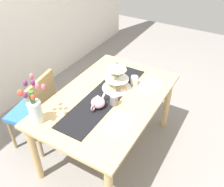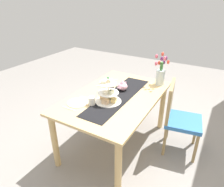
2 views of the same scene
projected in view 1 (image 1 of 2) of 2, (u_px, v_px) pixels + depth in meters
ground_plane at (109, 148)px, 2.85m from camera, size 8.00×8.00×0.00m
dining_table at (108, 105)px, 2.47m from camera, size 1.49×0.95×0.73m
chair_left at (36, 109)px, 2.62m from camera, size 0.48×0.48×0.91m
table_runner at (105, 96)px, 2.42m from camera, size 1.21×0.31×0.00m
tiered_cake_stand at (117, 81)px, 2.48m from camera, size 0.30×0.30×0.30m
teapot at (98, 102)px, 2.25m from camera, size 0.24×0.13×0.14m
tulip_vase at (34, 107)px, 2.05m from camera, size 0.25×0.18×0.42m
dinner_plate_left at (120, 124)px, 2.10m from camera, size 0.23×0.23×0.01m
fork_left at (111, 135)px, 2.00m from camera, size 0.02×0.15×0.01m
knife_left at (127, 115)px, 2.20m from camera, size 0.03×0.17×0.01m
dinner_plate_right at (150, 86)px, 2.55m from camera, size 0.23×0.23×0.01m
fork_right at (144, 93)px, 2.45m from camera, size 0.03×0.15×0.01m
knife_right at (156, 79)px, 2.66m from camera, size 0.02×0.17×0.01m
mug_grey at (114, 100)px, 2.29m from camera, size 0.08×0.08×0.09m
mug_white_text at (134, 81)px, 2.56m from camera, size 0.08×0.08×0.09m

